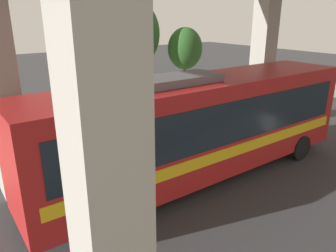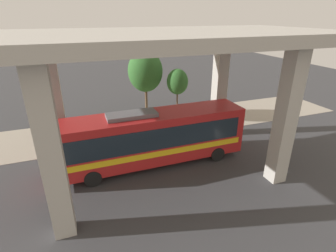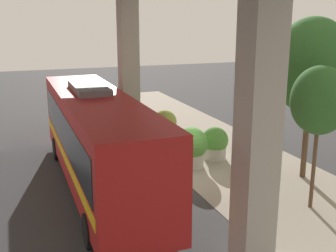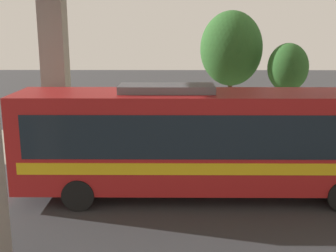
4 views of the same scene
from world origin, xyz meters
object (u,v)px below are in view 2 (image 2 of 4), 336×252
object	(u,v)px
bus	(152,136)
street_tree_far	(177,82)
planter_front	(127,129)
planter_back	(116,125)
fire_hydrant	(164,125)
street_tree_near	(145,71)
planter_middle	(75,136)

from	to	relation	value
bus	street_tree_far	world-z (taller)	street_tree_far
planter_front	planter_back	size ratio (longest dim) A/B	1.17
fire_hydrant	planter_back	xyz separation A→B (m)	(-0.84, -3.86, 0.19)
planter_front	street_tree_near	xyz separation A→B (m)	(-3.77, 2.69, 3.59)
planter_middle	street_tree_far	bearing A→B (deg)	102.55
fire_hydrant	street_tree_near	xyz separation A→B (m)	(-3.17, -0.58, 3.94)
street_tree_far	planter_front	bearing A→B (deg)	-66.76
bus	planter_back	xyz separation A→B (m)	(-5.62, -1.36, -1.28)
planter_front	street_tree_far	xyz separation A→B (m)	(-2.20, 5.12, 2.80)
planter_middle	fire_hydrant	bearing A→B (deg)	93.21
street_tree_far	street_tree_near	bearing A→B (deg)	-122.87
fire_hydrant	planter_middle	bearing A→B (deg)	-86.79
planter_middle	planter_back	world-z (taller)	planter_middle
fire_hydrant	street_tree_near	world-z (taller)	street_tree_near
street_tree_far	planter_middle	bearing A→B (deg)	-77.45
street_tree_near	bus	bearing A→B (deg)	-13.61
bus	planter_front	bearing A→B (deg)	-169.67
fire_hydrant	street_tree_far	world-z (taller)	street_tree_far
planter_front	planter_back	xyz separation A→B (m)	(-1.44, -0.59, -0.16)
fire_hydrant	planter_front	xyz separation A→B (m)	(0.60, -3.27, 0.34)
bus	planter_back	size ratio (longest dim) A/B	7.95
planter_middle	planter_back	bearing A→B (deg)	110.79
planter_middle	street_tree_near	world-z (taller)	street_tree_near
planter_back	bus	bearing A→B (deg)	13.56
bus	street_tree_near	distance (m)	8.55
fire_hydrant	planter_front	bearing A→B (deg)	-79.61
planter_front	planter_middle	size ratio (longest dim) A/B	1.03
fire_hydrant	planter_middle	distance (m)	7.14
planter_back	planter_middle	bearing A→B (deg)	-69.21
planter_back	street_tree_far	xyz separation A→B (m)	(-0.76, 5.72, 2.96)
bus	planter_back	distance (m)	5.92
street_tree_far	bus	bearing A→B (deg)	-34.35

